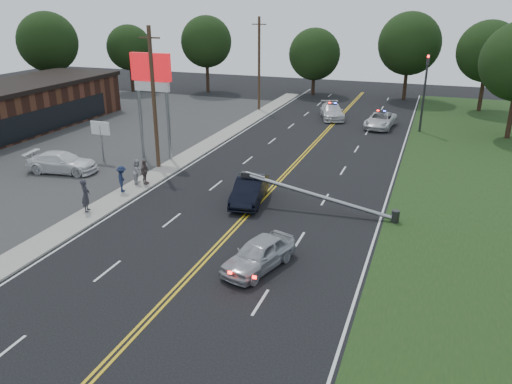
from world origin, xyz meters
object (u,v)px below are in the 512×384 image
at_px(small_sign, 101,132).
at_px(bystander_c, 122,179).
at_px(emergency_b, 332,111).
at_px(traffic_signal, 425,87).
at_px(waiting_sedan, 259,254).
at_px(bystander_b, 138,171).
at_px(utility_pole_far, 259,64).
at_px(parked_car, 62,162).
at_px(utility_pole_mid, 154,99).
at_px(crashed_sedan, 249,190).
at_px(bystander_a, 86,195).
at_px(fallen_streetlight, 326,198).
at_px(pylon_sign, 152,81).
at_px(bystander_d, 145,172).
at_px(emergency_a, 380,120).

distance_m(small_sign, bystander_c, 7.65).
height_order(small_sign, emergency_b, small_sign).
distance_m(traffic_signal, emergency_b, 9.95).
xyz_separation_m(waiting_sedan, bystander_b, (-11.29, 7.73, 0.23)).
relative_size(utility_pole_far, parked_car, 1.98).
bearing_deg(emergency_b, small_sign, -141.69).
relative_size(utility_pole_mid, bystander_c, 5.89).
height_order(traffic_signal, bystander_c, traffic_signal).
height_order(utility_pole_mid, crashed_sedan, utility_pole_mid).
relative_size(parked_car, bystander_a, 2.62).
bearing_deg(crashed_sedan, fallen_streetlight, -9.20).
bearing_deg(bystander_a, utility_pole_far, -23.82).
distance_m(small_sign, bystander_b, 6.66).
distance_m(utility_pole_far, bystander_c, 27.63).
bearing_deg(small_sign, pylon_sign, 29.74).
height_order(utility_pole_far, parked_car, utility_pole_far).
bearing_deg(traffic_signal, parked_car, -137.93).
height_order(pylon_sign, traffic_signal, pylon_sign).
relative_size(waiting_sedan, parked_car, 0.83).
height_order(parked_car, emergency_b, emergency_b).
bearing_deg(bystander_d, bystander_b, 85.58).
height_order(waiting_sedan, bystander_a, bystander_a).
distance_m(small_sign, traffic_signal, 28.72).
xyz_separation_m(emergency_a, bystander_c, (-13.26, -23.70, 0.25)).
xyz_separation_m(emergency_a, emergency_b, (-5.22, 2.30, 0.05)).
bearing_deg(emergency_a, crashed_sedan, -97.29).
height_order(small_sign, utility_pole_mid, utility_pole_mid).
bearing_deg(crashed_sedan, utility_pole_mid, 146.72).
distance_m(utility_pole_mid, utility_pole_far, 22.00).
bearing_deg(emergency_a, emergency_b, 161.89).
xyz_separation_m(bystander_b, bystander_c, (-0.08, -1.69, 0.02)).
bearing_deg(fallen_streetlight, parked_car, 177.60).
bearing_deg(pylon_sign, bystander_b, -71.32).
relative_size(small_sign, crashed_sedan, 0.67).
bearing_deg(fallen_streetlight, bystander_d, 178.18).
bearing_deg(emergency_b, bystander_b, -126.95).
xyz_separation_m(fallen_streetlight, utility_pole_mid, (-13.39, 4.00, 4.17)).
distance_m(fallen_streetlight, crashed_sedan, 4.75).
height_order(pylon_sign, parked_car, pylon_sign).
height_order(waiting_sedan, parked_car, parked_car).
xyz_separation_m(utility_pole_mid, waiting_sedan, (11.89, -11.36, -4.37)).
height_order(traffic_signal, crashed_sedan, traffic_signal).
distance_m(bystander_b, bystander_c, 1.69).
height_order(fallen_streetlight, parked_car, fallen_streetlight).
bearing_deg(utility_pole_far, parked_car, -103.33).
distance_m(traffic_signal, bystander_c, 29.02).
relative_size(utility_pole_mid, emergency_a, 1.94).
distance_m(bystander_a, bystander_d, 5.17).
height_order(emergency_a, emergency_b, emergency_b).
xyz_separation_m(waiting_sedan, emergency_b, (-3.33, 32.04, 0.04)).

